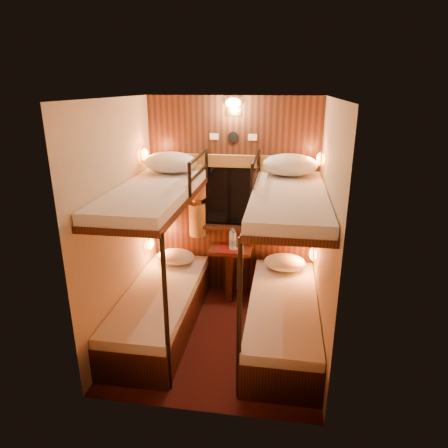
% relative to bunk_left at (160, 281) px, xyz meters
% --- Properties ---
extents(floor, '(2.10, 2.10, 0.00)m').
position_rel_bunk_left_xyz_m(floor, '(0.65, -0.07, -0.56)').
color(floor, '#340E0F').
rests_on(floor, ground).
extents(ceiling, '(2.10, 2.10, 0.00)m').
position_rel_bunk_left_xyz_m(ceiling, '(0.65, -0.07, 1.84)').
color(ceiling, silver).
rests_on(ceiling, wall_back).
extents(wall_back, '(2.40, 0.00, 2.40)m').
position_rel_bunk_left_xyz_m(wall_back, '(0.65, 0.98, 0.64)').
color(wall_back, '#C6B293').
rests_on(wall_back, floor).
extents(wall_front, '(2.40, 0.00, 2.40)m').
position_rel_bunk_left_xyz_m(wall_front, '(0.65, -1.12, 0.64)').
color(wall_front, '#C6B293').
rests_on(wall_front, floor).
extents(wall_left, '(0.00, 2.40, 2.40)m').
position_rel_bunk_left_xyz_m(wall_left, '(-0.35, -0.07, 0.64)').
color(wall_left, '#C6B293').
rests_on(wall_left, floor).
extents(wall_right, '(0.00, 2.40, 2.40)m').
position_rel_bunk_left_xyz_m(wall_right, '(1.65, -0.07, 0.64)').
color(wall_right, '#C6B293').
rests_on(wall_right, floor).
extents(back_panel, '(2.00, 0.03, 2.40)m').
position_rel_bunk_left_xyz_m(back_panel, '(0.65, 0.97, 0.64)').
color(back_panel, black).
rests_on(back_panel, floor).
extents(bunk_left, '(0.72, 1.90, 1.82)m').
position_rel_bunk_left_xyz_m(bunk_left, '(0.00, 0.00, 0.00)').
color(bunk_left, black).
rests_on(bunk_left, floor).
extents(bunk_right, '(0.72, 1.90, 1.82)m').
position_rel_bunk_left_xyz_m(bunk_right, '(1.30, 0.00, 0.00)').
color(bunk_right, black).
rests_on(bunk_right, floor).
extents(window, '(1.00, 0.12, 0.79)m').
position_rel_bunk_left_xyz_m(window, '(0.65, 0.94, 0.62)').
color(window, black).
rests_on(window, back_panel).
extents(curtains, '(1.10, 0.22, 1.00)m').
position_rel_bunk_left_xyz_m(curtains, '(0.65, 0.90, 0.71)').
color(curtains, brown).
rests_on(curtains, back_panel).
extents(back_fixtures, '(0.54, 0.09, 0.48)m').
position_rel_bunk_left_xyz_m(back_fixtures, '(0.65, 0.93, 1.69)').
color(back_fixtures, black).
rests_on(back_fixtures, back_panel).
extents(reading_lamps, '(2.00, 0.20, 1.25)m').
position_rel_bunk_left_xyz_m(reading_lamps, '(0.65, 0.63, 0.68)').
color(reading_lamps, orange).
rests_on(reading_lamps, wall_left).
extents(table, '(0.50, 0.34, 0.66)m').
position_rel_bunk_left_xyz_m(table, '(0.65, 0.78, -0.14)').
color(table, '#532413').
rests_on(table, floor).
extents(bottle_left, '(0.08, 0.08, 0.26)m').
position_rel_bunk_left_xyz_m(bottle_left, '(0.67, 0.75, 0.20)').
color(bottle_left, '#99BFE5').
rests_on(bottle_left, table).
extents(bottle_right, '(0.07, 0.07, 0.25)m').
position_rel_bunk_left_xyz_m(bottle_right, '(0.69, 0.73, 0.20)').
color(bottle_right, '#99BFE5').
rests_on(bottle_right, table).
extents(sachet_a, '(0.08, 0.07, 0.01)m').
position_rel_bunk_left_xyz_m(sachet_a, '(0.73, 0.76, 0.09)').
color(sachet_a, silver).
rests_on(sachet_a, table).
extents(sachet_b, '(0.08, 0.07, 0.01)m').
position_rel_bunk_left_xyz_m(sachet_b, '(0.74, 0.76, 0.09)').
color(sachet_b, silver).
rests_on(sachet_b, table).
extents(pillow_lower_left, '(0.46, 0.33, 0.18)m').
position_rel_bunk_left_xyz_m(pillow_lower_left, '(-0.00, 0.66, -0.01)').
color(pillow_lower_left, white).
rests_on(pillow_lower_left, bunk_left).
extents(pillow_lower_right, '(0.48, 0.35, 0.19)m').
position_rel_bunk_left_xyz_m(pillow_lower_right, '(1.30, 0.68, -0.01)').
color(pillow_lower_right, white).
rests_on(pillow_lower_right, bunk_right).
extents(pillow_upper_left, '(0.59, 0.42, 0.23)m').
position_rel_bunk_left_xyz_m(pillow_upper_left, '(-0.00, 0.60, 1.14)').
color(pillow_upper_left, white).
rests_on(pillow_upper_left, bunk_left).
extents(pillow_upper_right, '(0.59, 0.42, 0.23)m').
position_rel_bunk_left_xyz_m(pillow_upper_right, '(1.30, 0.65, 1.15)').
color(pillow_upper_right, white).
rests_on(pillow_upper_right, bunk_right).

